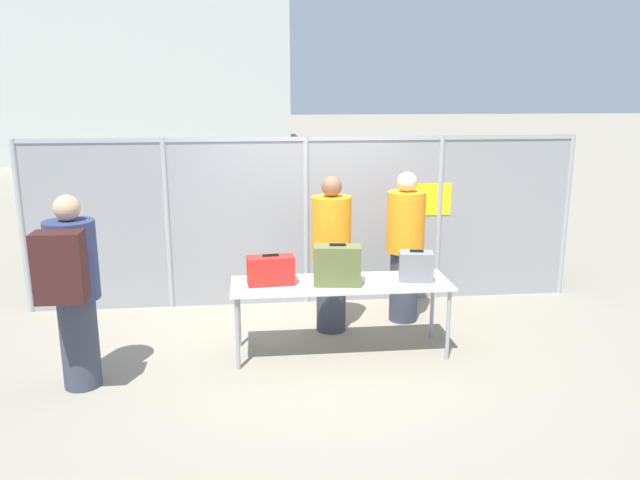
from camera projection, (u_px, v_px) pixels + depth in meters
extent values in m
plane|color=gray|center=(319.00, 350.00, 6.47)|extent=(120.00, 120.00, 0.00)
cylinder|color=#9EA0A5|center=(22.00, 228.00, 7.34)|extent=(0.07, 0.07, 2.08)
cylinder|color=#9EA0A5|center=(167.00, 225.00, 7.52)|extent=(0.07, 0.07, 2.08)
cylinder|color=#9EA0A5|center=(306.00, 222.00, 7.69)|extent=(0.07, 0.07, 2.08)
cylinder|color=#9EA0A5|center=(439.00, 219.00, 7.87)|extent=(0.07, 0.07, 2.08)
cylinder|color=#9EA0A5|center=(565.00, 216.00, 8.05)|extent=(0.07, 0.07, 2.08)
cube|color=gray|center=(306.00, 222.00, 7.69)|extent=(6.73, 0.01, 2.08)
cube|color=#9EA0A5|center=(306.00, 139.00, 7.46)|extent=(6.73, 0.04, 0.04)
cube|color=yellow|center=(428.00, 200.00, 7.79)|extent=(0.60, 0.01, 0.40)
cube|color=silver|center=(341.00, 284.00, 6.23)|extent=(2.19, 0.68, 0.02)
cylinder|color=#99999E|center=(238.00, 334.00, 5.94)|extent=(0.04, 0.04, 0.73)
cylinder|color=#99999E|center=(448.00, 325.00, 6.16)|extent=(0.04, 0.04, 0.73)
cylinder|color=#99999E|center=(239.00, 313.00, 6.49)|extent=(0.04, 0.04, 0.73)
cylinder|color=#99999E|center=(432.00, 306.00, 6.70)|extent=(0.04, 0.04, 0.73)
cube|color=red|center=(271.00, 270.00, 6.14)|extent=(0.48, 0.25, 0.28)
cube|color=black|center=(271.00, 255.00, 6.11)|extent=(0.16, 0.04, 0.02)
cube|color=#566033|center=(337.00, 265.00, 6.12)|extent=(0.49, 0.30, 0.39)
cube|color=black|center=(338.00, 245.00, 6.07)|extent=(0.16, 0.05, 0.02)
cube|color=slate|center=(416.00, 266.00, 6.27)|extent=(0.37, 0.28, 0.29)
cube|color=black|center=(417.00, 251.00, 6.24)|extent=(0.14, 0.05, 0.02)
cylinder|color=#383D4C|center=(80.00, 342.00, 5.61)|extent=(0.33, 0.33, 0.84)
cylinder|color=navy|center=(72.00, 260.00, 5.42)|extent=(0.44, 0.44, 0.70)
sphere|color=tan|center=(67.00, 208.00, 5.31)|extent=(0.23, 0.23, 0.23)
cube|color=#381919|center=(60.00, 267.00, 5.09)|extent=(0.39, 0.24, 0.59)
cylinder|color=#383D4C|center=(331.00, 294.00, 6.93)|extent=(0.33, 0.33, 0.83)
cylinder|color=orange|center=(331.00, 228.00, 6.75)|extent=(0.43, 0.43, 0.69)
sphere|color=brown|center=(332.00, 186.00, 6.64)|extent=(0.22, 0.22, 0.22)
cylinder|color=#383D4C|center=(404.00, 286.00, 7.23)|extent=(0.33, 0.33, 0.83)
cylinder|color=orange|center=(406.00, 222.00, 7.05)|extent=(0.43, 0.43, 0.69)
sphere|color=beige|center=(407.00, 182.00, 6.94)|extent=(0.22, 0.22, 0.22)
cube|color=#4C6B47|center=(444.00, 244.00, 9.23)|extent=(2.61, 1.50, 0.51)
sphere|color=black|center=(428.00, 269.00, 8.44)|extent=(0.54, 0.54, 0.54)
sphere|color=black|center=(401.00, 241.00, 9.99)|extent=(0.54, 0.54, 0.54)
cylinder|color=#59595B|center=(326.00, 261.00, 9.10)|extent=(0.92, 0.06, 0.06)
cube|color=#B2B7B2|center=(90.00, 81.00, 26.97)|extent=(16.55, 12.72, 5.96)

